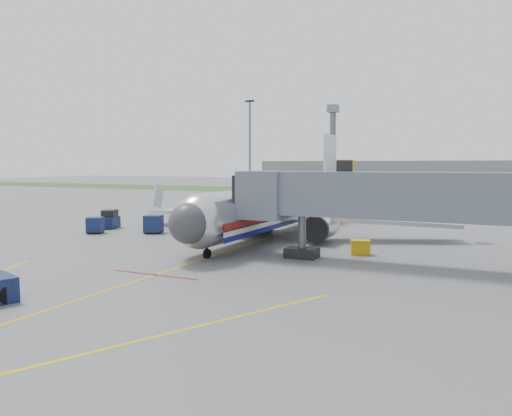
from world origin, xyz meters
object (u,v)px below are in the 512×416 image
at_px(belt_loader, 258,226).
at_px(ramp_worker, 239,226).
at_px(baggage_tug, 110,220).
at_px(airliner, 280,206).

relative_size(belt_loader, ramp_worker, 2.57).
relative_size(baggage_tug, belt_loader, 0.62).
bearing_deg(baggage_tug, airliner, 10.36).
xyz_separation_m(belt_loader, ramp_worker, (-0.50, -2.92, 0.36)).
height_order(airliner, ramp_worker, airliner).
bearing_deg(belt_loader, ramp_worker, -99.71).
bearing_deg(airliner, baggage_tug, -169.64).
height_order(baggage_tug, ramp_worker, ramp_worker).
relative_size(airliner, belt_loader, 7.29).
distance_m(baggage_tug, belt_loader, 15.67).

